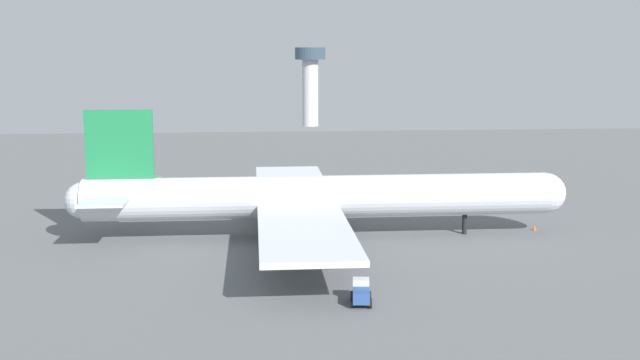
{
  "coord_description": "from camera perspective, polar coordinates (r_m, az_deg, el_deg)",
  "views": [
    {
      "loc": [
        -9.31,
        -107.53,
        26.68
      ],
      "look_at": [
        0.0,
        0.0,
        8.28
      ],
      "focal_mm": 43.46,
      "sensor_mm": 36.0,
      "label": 1
    }
  ],
  "objects": [
    {
      "name": "ground_plane",
      "position": [
        111.18,
        0.0,
        -4.21
      ],
      "size": [
        285.68,
        285.68,
        0.0
      ],
      "primitive_type": "plane",
      "color": "slate"
    },
    {
      "name": "cargo_airplane",
      "position": [
        109.89,
        -0.29,
        -1.29
      ],
      "size": [
        71.42,
        64.38,
        18.41
      ],
      "color": "silver",
      "rests_on": "ground_plane"
    },
    {
      "name": "catering_truck",
      "position": [
        137.01,
        -9.01,
        -1.17
      ],
      "size": [
        3.93,
        4.33,
        2.39
      ],
      "color": "yellow",
      "rests_on": "ground_plane"
    },
    {
      "name": "fuel_truck",
      "position": [
        151.59,
        -11.73,
        -0.22
      ],
      "size": [
        4.19,
        3.62,
        2.46
      ],
      "color": "#4C8C4C",
      "rests_on": "ground_plane"
    },
    {
      "name": "baggage_tug",
      "position": [
        82.68,
        3.04,
        -8.27
      ],
      "size": [
        2.61,
        4.03,
        2.43
      ],
      "color": "silver",
      "rests_on": "ground_plane"
    },
    {
      "name": "safety_cone_nose",
      "position": [
        119.49,
        15.51,
        -3.4
      ],
      "size": [
        0.55,
        0.55,
        0.78
      ],
      "primitive_type": "cone",
      "color": "orange",
      "rests_on": "ground_plane"
    },
    {
      "name": "control_tower",
      "position": [
        268.87,
        -0.73,
        7.55
      ],
      "size": [
        10.57,
        10.57,
        26.99
      ],
      "color": "silver",
      "rests_on": "ground_plane"
    }
  ]
}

